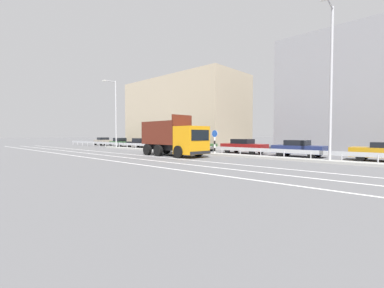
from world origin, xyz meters
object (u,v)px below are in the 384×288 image
object	(u,v)px
median_road_sign	(215,142)
parked_car_7	(384,151)
street_lamp_0	(115,112)
parked_car_0	(103,141)
parked_car_4	(198,145)
street_lamp_1	(331,78)
parked_car_2	(140,143)
parked_car_3	(166,144)
parked_car_6	(298,148)
parked_car_5	(243,146)
parked_car_1	(120,142)
dump_truck	(180,141)

from	to	relation	value
median_road_sign	parked_car_7	bearing A→B (deg)	16.26
street_lamp_0	median_road_sign	bearing A→B (deg)	0.93
parked_car_0	parked_car_4	xyz separation A→B (m)	(23.37, 0.06, -0.01)
street_lamp_1	parked_car_4	bearing A→B (deg)	166.24
parked_car_2	parked_car_3	bearing A→B (deg)	-89.07
street_lamp_0	parked_car_6	size ratio (longest dim) A/B	2.15
median_road_sign	parked_car_3	size ratio (longest dim) A/B	0.58
parked_car_3	parked_car_5	xyz separation A→B (m)	(12.64, -0.46, 0.12)
parked_car_1	parked_car_5	size ratio (longest dim) A/B	0.91
parked_car_0	parked_car_2	world-z (taller)	parked_car_0
parked_car_6	parked_car_7	size ratio (longest dim) A/B	1.05
dump_truck	parked_car_4	xyz separation A→B (m)	(-4.26, 7.20, -0.64)
parked_car_1	parked_car_3	bearing A→B (deg)	93.82
parked_car_0	street_lamp_0	bearing A→B (deg)	-105.22
street_lamp_1	parked_car_5	bearing A→B (deg)	157.94
street_lamp_0	parked_car_3	size ratio (longest dim) A/B	2.30
median_road_sign	street_lamp_0	bearing A→B (deg)	-179.07
parked_car_3	parked_car_7	xyz separation A→B (m)	(24.42, -0.48, 0.10)
dump_truck	parked_car_3	size ratio (longest dim) A/B	1.73
parked_car_0	parked_car_7	world-z (taller)	parked_car_0
parked_car_7	parked_car_4	bearing A→B (deg)	88.41
dump_truck	parked_car_5	size ratio (longest dim) A/B	1.44
parked_car_3	parked_car_6	size ratio (longest dim) A/B	0.93
parked_car_2	parked_car_4	distance (m)	11.72
median_road_sign	parked_car_6	world-z (taller)	median_road_sign
parked_car_0	parked_car_5	world-z (taller)	parked_car_5
parked_car_2	street_lamp_1	bearing A→B (deg)	-102.46
median_road_sign	parked_car_0	world-z (taller)	median_road_sign
parked_car_1	parked_car_3	distance (m)	11.29
street_lamp_0	street_lamp_1	xyz separation A→B (m)	(27.60, 0.29, 0.60)
parked_car_0	parked_car_1	xyz separation A→B (m)	(5.88, 0.01, -0.03)
street_lamp_1	median_road_sign	bearing A→B (deg)	-179.99
parked_car_7	street_lamp_0	bearing A→B (deg)	96.28
parked_car_5	median_road_sign	bearing A→B (deg)	-10.77
parked_car_6	parked_car_2	bearing A→B (deg)	-89.49
street_lamp_1	parked_car_2	xyz separation A→B (m)	(-27.28, 3.60, -5.10)
parked_car_3	parked_car_6	xyz separation A→B (m)	(18.32, -0.57, 0.11)
parked_car_0	street_lamp_1	bearing A→B (deg)	-91.10
parked_car_2	parked_car_6	xyz separation A→B (m)	(23.82, -0.00, 0.03)
parked_car_3	parked_car_5	distance (m)	12.65
dump_truck	street_lamp_1	xyz separation A→B (m)	(11.30, 3.39, 4.45)
dump_truck	parked_car_4	distance (m)	8.39
parked_car_0	parked_car_4	world-z (taller)	parked_car_4
parked_car_0	parked_car_3	xyz separation A→B (m)	(17.16, 0.41, -0.10)
parked_car_5	parked_car_1	bearing A→B (deg)	-87.48
parked_car_2	parked_car_1	bearing A→B (deg)	83.45
street_lamp_0	street_lamp_1	size ratio (longest dim) A/B	0.89
median_road_sign	parked_car_6	distance (m)	7.50
parked_car_3	parked_car_4	world-z (taller)	parked_car_4
dump_truck	parked_car_1	bearing A→B (deg)	-105.86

